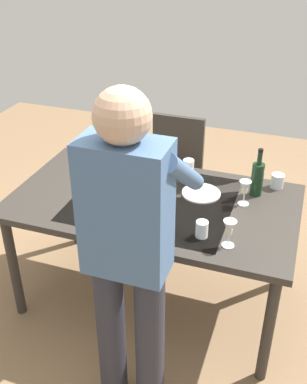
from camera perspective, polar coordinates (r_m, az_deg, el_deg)
The scene contains 16 objects.
ground_plane at distance 3.19m, azimuth -0.00°, elevation -12.77°, with size 6.00×6.00×0.00m, color #846647.
dining_table at distance 2.76m, azimuth -0.00°, elevation -2.20°, with size 1.66×0.93×0.77m.
chair_near at distance 3.57m, azimuth 2.52°, elevation 2.88°, with size 0.40×0.40×0.91m.
person_server at distance 2.01m, azimuth -3.05°, elevation -7.11°, with size 0.42×0.61×1.69m.
wine_bottle at distance 2.78m, azimuth 12.62°, elevation 1.70°, with size 0.07×0.07×0.30m.
wine_glass_left at distance 2.67m, azimuth 11.15°, elevation 0.43°, with size 0.07×0.07×0.15m.
wine_glass_right at distance 2.32m, azimuth 9.31°, elevation -4.48°, with size 0.07×0.07×0.15m.
water_cup_near_left at distance 2.96m, azimuth 4.31°, elevation 3.01°, with size 0.07×0.07×0.11m, color silver.
water_cup_near_right at distance 3.01m, azimuth -0.87°, elevation 3.59°, with size 0.08×0.08×0.11m, color silver.
water_cup_far_left at distance 2.40m, azimuth 5.96°, elevation -4.55°, with size 0.07×0.07×0.09m, color silver.
water_cup_far_right at distance 2.92m, azimuth 14.96°, elevation 1.32°, with size 0.08×0.08×0.09m, color silver.
serving_bowl_pasta at distance 2.83m, azimuth -2.56°, elevation 1.23°, with size 0.30×0.30×0.07m.
side_bowl_salad at distance 2.57m, azimuth -2.82°, elevation -2.05°, with size 0.18×0.18×0.07m.
dinner_plate_near at distance 2.78m, azimuth 5.87°, elevation -0.15°, with size 0.23×0.23×0.01m, color white.
table_knife at distance 2.91m, azimuth -8.43°, elevation 1.03°, with size 0.01×0.20×0.01m, color silver.
table_fork at distance 3.16m, azimuth -7.47°, elevation 3.65°, with size 0.01×0.18×0.01m, color silver.
Camera 1 is at (-0.76, 2.19, 2.19)m, focal length 43.46 mm.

